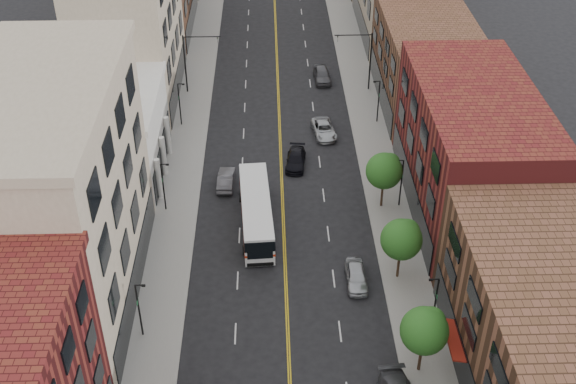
{
  "coord_description": "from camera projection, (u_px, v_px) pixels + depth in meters",
  "views": [
    {
      "loc": [
        -1.13,
        -30.81,
        40.45
      ],
      "look_at": [
        0.36,
        19.54,
        5.0
      ],
      "focal_mm": 45.0,
      "sensor_mm": 36.0,
      "label": 1
    }
  ],
  "objects": [
    {
      "name": "bldg_r_far_a",
      "position": [
        426.0,
        62.0,
        82.8
      ],
      "size": [
        10.0,
        20.0,
        10.0
      ],
      "primitive_type": "cube",
      "color": "brown",
      "rests_on": "ground"
    },
    {
      "name": "lamp_r_3",
      "position": [
        378.0,
        99.0,
        79.74
      ],
      "size": [
        0.81,
        0.55,
        5.05
      ],
      "color": "black",
      "rests_on": "sidewalk_right"
    },
    {
      "name": "tree_r_3",
      "position": [
        385.0,
        170.0,
        66.01
      ],
      "size": [
        3.4,
        3.4,
        5.59
      ],
      "color": "black",
      "rests_on": "sidewalk_right"
    },
    {
      "name": "bldg_l_white",
      "position": [
        109.0,
        137.0,
        71.12
      ],
      "size": [
        10.0,
        14.0,
        8.0
      ],
      "primitive_type": "cube",
      "color": "silver",
      "rests_on": "ground"
    },
    {
      "name": "signal_mast_right",
      "position": [
        365.0,
        55.0,
        85.3
      ],
      "size": [
        4.49,
        0.18,
        7.2
      ],
      "color": "black",
      "rests_on": "sidewalk_right"
    },
    {
      "name": "sidewalk_left",
      "position": [
        187.0,
        148.0,
        76.81
      ],
      "size": [
        4.0,
        110.0,
        0.15
      ],
      "primitive_type": "cube",
      "color": "gray",
      "rests_on": "ground"
    },
    {
      "name": "lamp_l_1",
      "position": [
        139.0,
        307.0,
        53.05
      ],
      "size": [
        0.81,
        0.55,
        5.05
      ],
      "color": "black",
      "rests_on": "sidewalk_left"
    },
    {
      "name": "car_lane_c",
      "position": [
        322.0,
        75.0,
        89.62
      ],
      "size": [
        2.2,
        4.88,
        1.63
      ],
      "primitive_type": "imported",
      "rotation": [
        0.0,
        0.0,
        0.06
      ],
      "color": "#4D4D52",
      "rests_on": "ground"
    },
    {
      "name": "lamp_l_2",
      "position": [
        164.0,
        184.0,
        66.13
      ],
      "size": [
        0.81,
        0.55,
        5.05
      ],
      "color": "black",
      "rests_on": "sidewalk_left"
    },
    {
      "name": "bldg_r_near",
      "position": [
        557.0,
        363.0,
        46.02
      ],
      "size": [
        10.0,
        26.0,
        10.0
      ],
      "primitive_type": "cube",
      "color": "brown",
      "rests_on": "ground"
    },
    {
      "name": "car_lane_b",
      "position": [
        324.0,
        129.0,
        78.83
      ],
      "size": [
        2.92,
        5.22,
        1.38
      ],
      "primitive_type": "imported",
      "rotation": [
        0.0,
        0.0,
        0.13
      ],
      "color": "#ACB0B4",
      "rests_on": "ground"
    },
    {
      "name": "lamp_l_3",
      "position": [
        180.0,
        102.0,
        79.21
      ],
      "size": [
        0.81,
        0.55,
        5.05
      ],
      "color": "black",
      "rests_on": "sidewalk_left"
    },
    {
      "name": "bldg_r_mid",
      "position": [
        471.0,
        151.0,
        65.06
      ],
      "size": [
        10.0,
        22.0,
        12.0
      ],
      "primitive_type": "cube",
      "color": "maroon",
      "rests_on": "ground"
    },
    {
      "name": "lamp_r_1",
      "position": [
        435.0,
        301.0,
        53.58
      ],
      "size": [
        0.81,
        0.55,
        5.05
      ],
      "color": "black",
      "rests_on": "sidewalk_right"
    },
    {
      "name": "signal_mast_left",
      "position": [
        191.0,
        57.0,
        84.8
      ],
      "size": [
        4.49,
        0.18,
        7.2
      ],
      "color": "black",
      "rests_on": "sidewalk_left"
    },
    {
      "name": "sidewalk_right",
      "position": [
        374.0,
        145.0,
        77.3
      ],
      "size": [
        4.0,
        110.0,
        0.15
      ],
      "primitive_type": "cube",
      "color": "gray",
      "rests_on": "ground"
    },
    {
      "name": "tree_r_2",
      "position": [
        402.0,
        238.0,
        57.84
      ],
      "size": [
        3.4,
        3.4,
        5.59
      ],
      "color": "black",
      "rests_on": "sidewalk_right"
    },
    {
      "name": "car_lane_behind",
      "position": [
        226.0,
        179.0,
        70.83
      ],
      "size": [
        1.68,
        4.41,
        1.43
      ],
      "primitive_type": "imported",
      "rotation": [
        0.0,
        0.0,
        3.1
      ],
      "color": "#535258",
      "rests_on": "ground"
    },
    {
      "name": "city_bus",
      "position": [
        256.0,
        210.0,
        64.85
      ],
      "size": [
        3.4,
        11.95,
        3.04
      ],
      "rotation": [
        0.0,
        0.0,
        0.06
      ],
      "color": "white",
      "rests_on": "ground"
    },
    {
      "name": "tree_r_1",
      "position": [
        425.0,
        329.0,
        49.67
      ],
      "size": [
        3.4,
        3.4,
        5.59
      ],
      "color": "black",
      "rests_on": "sidewalk_right"
    },
    {
      "name": "bldg_l_tanoffice",
      "position": [
        57.0,
        203.0,
        53.53
      ],
      "size": [
        10.0,
        22.0,
        18.0
      ],
      "primitive_type": "cube",
      "color": "tan",
      "rests_on": "ground"
    },
    {
      "name": "bldg_l_far_a",
      "position": [
        129.0,
        22.0,
        82.14
      ],
      "size": [
        10.0,
        20.0,
        18.0
      ],
      "primitive_type": "cube",
      "color": "tan",
      "rests_on": "ground"
    },
    {
      "name": "lamp_r_2",
      "position": [
        401.0,
        180.0,
        66.66
      ],
      "size": [
        0.81,
        0.55,
        5.05
      ],
      "color": "black",
      "rests_on": "sidewalk_right"
    },
    {
      "name": "car_parked_far",
      "position": [
        356.0,
        276.0,
        59.19
      ],
      "size": [
        1.72,
        4.29,
        1.46
      ],
      "primitive_type": "imported",
      "rotation": [
        0.0,
        0.0,
        -0.0
      ],
      "color": "#A8ABB0",
      "rests_on": "ground"
    },
    {
      "name": "car_lane_a",
      "position": [
        296.0,
        160.0,
        73.81
      ],
      "size": [
        2.43,
        4.86,
        1.36
      ],
      "primitive_type": "imported",
      "rotation": [
        0.0,
        0.0,
        -0.12
      ],
      "color": "black",
      "rests_on": "ground"
    }
  ]
}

